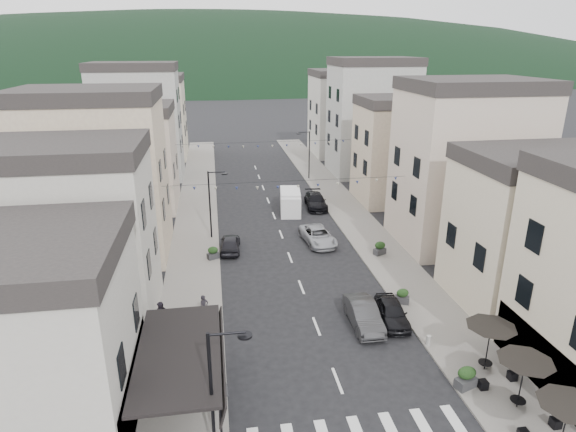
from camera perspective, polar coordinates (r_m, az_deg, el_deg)
name	(u,v)px	position (r m, az deg, el deg)	size (l,w,h in m)	color
sidewalk_left	(197,216)	(48.03, -10.74, 0.03)	(4.00, 76.00, 0.12)	slate
sidewalk_right	(345,208)	(49.73, 6.77, 0.92)	(4.00, 76.00, 0.12)	slate
hill_backdrop	(219,72)	(313.76, -8.22, 16.52)	(640.00, 360.00, 70.00)	black
boutique_awning	(185,354)	(22.39, -12.13, -15.65)	(3.77, 7.50, 3.28)	black
buildings_row_left	(125,145)	(52.75, -18.71, 7.93)	(10.20, 54.16, 14.00)	#B7B2A8
buildings_row_right	(398,138)	(54.62, 12.93, 9.04)	(10.20, 54.16, 14.50)	beige
cafe_terrace	(525,366)	(24.85, 26.24, -15.66)	(2.50, 8.10, 2.53)	black
streetlamp_left_near	(218,384)	(19.57, -8.26, -19.12)	(1.70, 0.56, 6.00)	black
streetlamp_left_far	(213,198)	(41.15, -8.91, 2.16)	(1.70, 0.56, 6.00)	black
streetlamp_right_far	(307,150)	(59.68, 2.28, 7.82)	(1.70, 0.56, 6.00)	black
bollards	(340,380)	(24.97, 6.20, -18.77)	(11.66, 10.26, 0.60)	gray
bunting_near	(288,185)	(37.17, 0.00, 3.65)	(19.00, 0.28, 0.62)	black
bunting_far	(265,145)	(52.61, -2.72, 8.38)	(19.00, 0.28, 0.62)	black
parked_car_a	(392,312)	(30.25, 12.22, -11.07)	(1.58, 3.93, 1.34)	black
parked_car_b	(364,314)	(29.60, 8.95, -11.46)	(1.52, 4.36, 1.44)	#2F2F31
parked_car_c	(318,236)	(40.73, 3.56, -2.35)	(2.23, 4.84, 1.34)	#9D9EA5
parked_car_d	(316,201)	(49.67, 3.31, 1.79)	(1.98, 4.86, 1.41)	black
parked_car_e	(230,243)	(39.42, -6.86, -3.23)	(1.57, 3.91, 1.33)	black
delivery_van	(290,201)	(48.20, 0.27, 1.82)	(2.53, 5.10, 2.35)	white
pedestrian_a	(204,307)	(30.08, -9.91, -10.59)	(0.57, 0.37, 1.55)	black
pedestrian_b	(162,315)	(29.62, -14.76, -11.33)	(0.82, 0.64, 1.70)	black
planter_la	(216,385)	(24.38, -8.52, -19.25)	(1.09, 0.73, 1.13)	#313033
planter_lb	(213,253)	(38.00, -8.87, -4.33)	(1.02, 0.82, 1.00)	#2D2D2F
planter_ra	(466,377)	(26.05, 20.38, -17.50)	(1.17, 0.88, 1.16)	#313133
planter_rb	(402,296)	(32.26, 13.39, -9.23)	(1.02, 0.81, 1.01)	#313033
planter_rc	(380,248)	(38.99, 10.83, -3.76)	(1.10, 0.88, 1.08)	#323234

